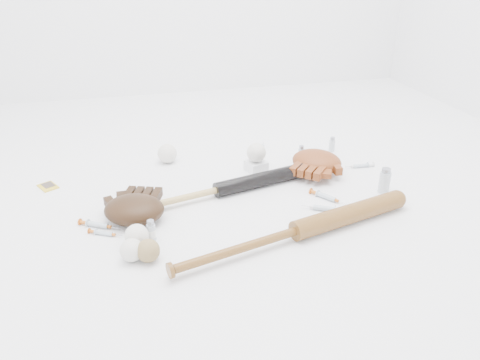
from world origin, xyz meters
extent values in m
plane|color=white|center=(0.00, 0.00, 0.00)|extent=(3.00, 3.00, 0.00)
cube|color=gold|center=(-0.70, 0.29, 0.00)|extent=(0.09, 0.10, 0.00)
cube|color=white|center=(0.13, 0.23, 0.02)|extent=(0.10, 0.10, 0.04)
sphere|color=silver|center=(0.13, 0.23, 0.08)|extent=(0.08, 0.08, 0.08)
sphere|color=silver|center=(-0.38, -0.21, 0.04)|extent=(0.08, 0.08, 0.08)
sphere|color=silver|center=(-0.22, 0.41, 0.04)|extent=(0.08, 0.08, 0.08)
sphere|color=silver|center=(-0.40, -0.28, 0.04)|extent=(0.07, 0.07, 0.07)
sphere|color=olive|center=(-0.35, -0.29, 0.04)|extent=(0.07, 0.07, 0.07)
cylinder|color=#B3BDC4|center=(0.36, 0.29, 0.03)|extent=(0.03, 0.03, 0.07)
cylinder|color=#B3BDC4|center=(0.53, 0.35, 0.03)|extent=(0.03, 0.03, 0.07)
cylinder|color=#B3BDC4|center=(0.35, 0.16, 0.03)|extent=(0.03, 0.03, 0.07)
cylinder|color=#B3BDC4|center=(0.55, -0.07, 0.05)|extent=(0.04, 0.04, 0.10)
cylinder|color=#B3BDC4|center=(-0.33, -0.18, 0.04)|extent=(0.03, 0.03, 0.07)
camera|label=1|loc=(-0.37, -1.47, 0.84)|focal=35.00mm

